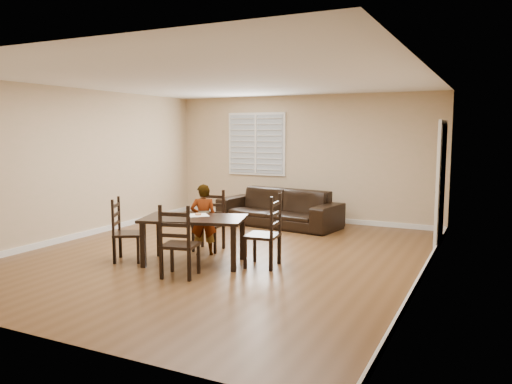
% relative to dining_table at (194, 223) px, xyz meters
% --- Properties ---
extents(ground, '(7.00, 7.00, 0.00)m').
position_rel_dining_table_xyz_m(ground, '(0.13, 0.62, -0.60)').
color(ground, brown).
rests_on(ground, ground).
extents(room, '(6.04, 7.04, 2.72)m').
position_rel_dining_table_xyz_m(room, '(0.17, 0.80, 1.21)').
color(room, tan).
rests_on(room, ground).
extents(dining_table, '(1.65, 1.22, 0.69)m').
position_rel_dining_table_xyz_m(dining_table, '(0.00, 0.00, 0.00)').
color(dining_table, black).
rests_on(dining_table, ground).
extents(chair_near, '(0.49, 0.46, 0.98)m').
position_rel_dining_table_xyz_m(chair_near, '(-0.26, 0.91, -0.16)').
color(chair_near, black).
rests_on(chair_near, ground).
extents(chair_far, '(0.53, 0.51, 0.99)m').
position_rel_dining_table_xyz_m(chair_far, '(0.22, -0.76, -0.15)').
color(chair_far, black).
rests_on(chair_far, ground).
extents(chair_left, '(0.55, 0.57, 0.95)m').
position_rel_dining_table_xyz_m(chair_left, '(-1.07, -0.35, -0.17)').
color(chair_left, black).
rests_on(chair_left, ground).
extents(chair_right, '(0.49, 0.52, 1.04)m').
position_rel_dining_table_xyz_m(chair_right, '(1.09, 0.31, -0.13)').
color(chair_right, black).
rests_on(chair_right, ground).
extents(child, '(0.49, 0.43, 1.12)m').
position_rel_dining_table_xyz_m(child, '(-0.15, 0.51, -0.04)').
color(child, gray).
rests_on(child, ground).
extents(napkin, '(0.45, 0.45, 0.00)m').
position_rel_dining_table_xyz_m(napkin, '(-0.05, 0.16, 0.09)').
color(napkin, silver).
rests_on(napkin, dining_table).
extents(donut, '(0.10, 0.10, 0.03)m').
position_rel_dining_table_xyz_m(donut, '(-0.03, 0.16, 0.11)').
color(donut, '#B0703F').
rests_on(donut, napkin).
extents(sofa, '(2.67, 1.38, 0.74)m').
position_rel_dining_table_xyz_m(sofa, '(-0.07, 3.27, -0.23)').
color(sofa, black).
rests_on(sofa, ground).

